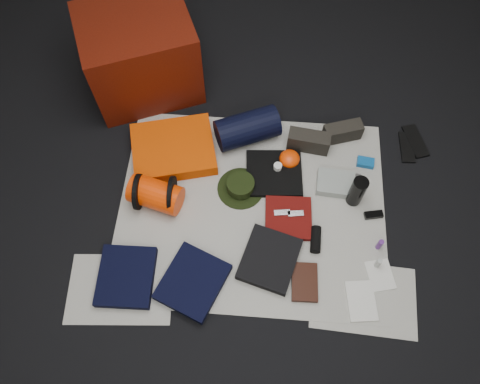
# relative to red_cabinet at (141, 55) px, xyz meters

# --- Properties ---
(floor) EXTENTS (4.50, 4.50, 0.02)m
(floor) POSITION_rel_red_cabinet_xyz_m (0.78, -0.90, -0.29)
(floor) COLOR black
(floor) RESTS_ON ground
(newspaper_mat) EXTENTS (1.60, 1.30, 0.01)m
(newspaper_mat) POSITION_rel_red_cabinet_xyz_m (0.78, -0.90, -0.28)
(newspaper_mat) COLOR beige
(newspaper_mat) RESTS_ON floor
(newspaper_sheet_front_left) EXTENTS (0.61, 0.44, 0.00)m
(newspaper_sheet_front_left) POSITION_rel_red_cabinet_xyz_m (0.08, -1.45, -0.28)
(newspaper_sheet_front_left) COLOR beige
(newspaper_sheet_front_left) RESTS_ON floor
(newspaper_sheet_front_right) EXTENTS (0.60, 0.43, 0.00)m
(newspaper_sheet_front_right) POSITION_rel_red_cabinet_xyz_m (1.43, -1.40, -0.28)
(newspaper_sheet_front_right) COLOR beige
(newspaper_sheet_front_right) RESTS_ON floor
(red_cabinet) EXTENTS (0.84, 0.78, 0.56)m
(red_cabinet) POSITION_rel_red_cabinet_xyz_m (0.00, 0.00, 0.00)
(red_cabinet) COLOR #4F1005
(red_cabinet) RESTS_ON floor
(sleeping_pad) EXTENTS (0.59, 0.53, 0.09)m
(sleeping_pad) POSITION_rel_red_cabinet_xyz_m (0.26, -0.55, -0.23)
(sleeping_pad) COLOR #DE4402
(sleeping_pad) RESTS_ON newspaper_mat
(stuff_sack) EXTENTS (0.34, 0.25, 0.18)m
(stuff_sack) POSITION_rel_red_cabinet_xyz_m (0.21, -0.90, -0.19)
(stuff_sack) COLOR #F03804
(stuff_sack) RESTS_ON newspaper_mat
(sack_strap_left) EXTENTS (0.02, 0.22, 0.22)m
(sack_strap_left) POSITION_rel_red_cabinet_xyz_m (0.11, -0.90, -0.17)
(sack_strap_left) COLOR black
(sack_strap_left) RESTS_ON newspaper_mat
(sack_strap_right) EXTENTS (0.03, 0.22, 0.22)m
(sack_strap_right) POSITION_rel_red_cabinet_xyz_m (0.31, -0.90, -0.17)
(sack_strap_right) COLOR black
(sack_strap_right) RESTS_ON newspaper_mat
(navy_duffel) EXTENTS (0.44, 0.35, 0.21)m
(navy_duffel) POSITION_rel_red_cabinet_xyz_m (0.72, -0.40, -0.17)
(navy_duffel) COLOR black
(navy_duffel) RESTS_ON newspaper_mat
(boonie_brim) EXTENTS (0.32, 0.32, 0.01)m
(boonie_brim) POSITION_rel_red_cabinet_xyz_m (0.70, -0.78, -0.27)
(boonie_brim) COLOR black
(boonie_brim) RESTS_ON newspaper_mat
(boonie_crown) EXTENTS (0.17, 0.17, 0.07)m
(boonie_crown) POSITION_rel_red_cabinet_xyz_m (0.70, -0.78, -0.23)
(boonie_crown) COLOR black
(boonie_crown) RESTS_ON boonie_brim
(hiking_boot_left) EXTENTS (0.27, 0.13, 0.13)m
(hiking_boot_left) POSITION_rel_red_cabinet_xyz_m (1.11, -0.44, -0.21)
(hiking_boot_left) COLOR black
(hiking_boot_left) RESTS_ON newspaper_mat
(hiking_boot_right) EXTENTS (0.26, 0.16, 0.12)m
(hiking_boot_right) POSITION_rel_red_cabinet_xyz_m (1.33, -0.35, -0.22)
(hiking_boot_right) COLOR black
(hiking_boot_right) RESTS_ON newspaper_mat
(flip_flop_left) EXTENTS (0.09, 0.23, 0.01)m
(flip_flop_left) POSITION_rel_red_cabinet_xyz_m (1.76, -0.40, -0.28)
(flip_flop_left) COLOR black
(flip_flop_left) RESTS_ON floor
(flip_flop_right) EXTENTS (0.16, 0.26, 0.01)m
(flip_flop_right) POSITION_rel_red_cabinet_xyz_m (1.82, -0.34, -0.28)
(flip_flop_right) COLOR black
(flip_flop_right) RESTS_ON floor
(trousers_navy_a) EXTENTS (0.31, 0.35, 0.05)m
(trousers_navy_a) POSITION_rel_red_cabinet_xyz_m (0.11, -1.39, -0.25)
(trousers_navy_a) COLOR black
(trousers_navy_a) RESTS_ON newspaper_mat
(trousers_navy_b) EXTENTS (0.43, 0.45, 0.06)m
(trousers_navy_b) POSITION_rel_red_cabinet_xyz_m (0.48, -1.39, -0.25)
(trousers_navy_b) COLOR black
(trousers_navy_b) RESTS_ON newspaper_mat
(trousers_charcoal) EXTENTS (0.38, 0.41, 0.05)m
(trousers_charcoal) POSITION_rel_red_cabinet_xyz_m (0.90, -1.23, -0.25)
(trousers_charcoal) COLOR black
(trousers_charcoal) RESTS_ON newspaper_mat
(black_tshirt) EXTENTS (0.37, 0.34, 0.03)m
(black_tshirt) POSITION_rel_red_cabinet_xyz_m (0.90, -0.66, -0.26)
(black_tshirt) COLOR black
(black_tshirt) RESTS_ON newspaper_mat
(red_shirt) EXTENTS (0.28, 0.28, 0.04)m
(red_shirt) POSITION_rel_red_cabinet_xyz_m (1.00, -0.96, -0.26)
(red_shirt) COLOR #590C09
(red_shirt) RESTS_ON newspaper_mat
(orange_stuff_sack) EXTENTS (0.16, 0.16, 0.08)m
(orange_stuff_sack) POSITION_rel_red_cabinet_xyz_m (1.00, -0.56, -0.23)
(orange_stuff_sack) COLOR #F03804
(orange_stuff_sack) RESTS_ON newspaper_mat
(first_aid_pouch) EXTENTS (0.24, 0.19, 0.06)m
(first_aid_pouch) POSITION_rel_red_cabinet_xyz_m (1.28, -0.71, -0.25)
(first_aid_pouch) COLOR gray
(first_aid_pouch) RESTS_ON newspaper_mat
(water_bottle) EXTENTS (0.10, 0.10, 0.23)m
(water_bottle) POSITION_rel_red_cabinet_xyz_m (1.39, -0.80, -0.16)
(water_bottle) COLOR black
(water_bottle) RESTS_ON newspaper_mat
(speaker) EXTENTS (0.07, 0.16, 0.06)m
(speaker) POSITION_rel_red_cabinet_xyz_m (1.16, -1.09, -0.25)
(speaker) COLOR black
(speaker) RESTS_ON newspaper_mat
(compact_camera) EXTENTS (0.10, 0.07, 0.04)m
(compact_camera) POSITION_rel_red_cabinet_xyz_m (1.39, -0.66, -0.26)
(compact_camera) COLOR #ADADB2
(compact_camera) RESTS_ON newspaper_mat
(cyan_case) EXTENTS (0.11, 0.08, 0.03)m
(cyan_case) POSITION_rel_red_cabinet_xyz_m (1.48, -0.54, -0.26)
(cyan_case) COLOR #0F5395
(cyan_case) RESTS_ON newspaper_mat
(toiletry_purple) EXTENTS (0.04, 0.04, 0.09)m
(toiletry_purple) POSITION_rel_red_cabinet_xyz_m (1.53, -1.10, -0.23)
(toiletry_purple) COLOR #552577
(toiletry_purple) RESTS_ON newspaper_mat
(toiletry_clear) EXTENTS (0.04, 0.04, 0.09)m
(toiletry_clear) POSITION_rel_red_cabinet_xyz_m (1.51, -1.21, -0.23)
(toiletry_clear) COLOR #A0A4A0
(toiletry_clear) RESTS_ON newspaper_mat
(paperback_book) EXTENTS (0.15, 0.22, 0.03)m
(paperback_book) POSITION_rel_red_cabinet_xyz_m (1.10, -1.34, -0.26)
(paperback_book) COLOR black
(paperback_book) RESTS_ON newspaper_mat
(map_booklet) EXTENTS (0.18, 0.24, 0.01)m
(map_booklet) POSITION_rel_red_cabinet_xyz_m (1.42, -1.42, -0.27)
(map_booklet) COLOR silver
(map_booklet) RESTS_ON newspaper_mat
(map_printout) EXTENTS (0.17, 0.20, 0.01)m
(map_printout) POSITION_rel_red_cabinet_xyz_m (1.53, -1.27, -0.27)
(map_printout) COLOR silver
(map_printout) RESTS_ON newspaper_mat
(sunglasses) EXTENTS (0.12, 0.06, 0.03)m
(sunglasses) POSITION_rel_red_cabinet_xyz_m (1.51, -0.90, -0.26)
(sunglasses) COLOR black
(sunglasses) RESTS_ON newspaper_mat
(key_cluster) EXTENTS (0.10, 0.10, 0.01)m
(key_cluster) POSITION_rel_red_cabinet_xyz_m (0.14, -1.50, -0.27)
(key_cluster) COLOR #ADADB2
(key_cluster) RESTS_ON newspaper_mat
(tape_roll) EXTENTS (0.05, 0.05, 0.04)m
(tape_roll) POSITION_rel_red_cabinet_xyz_m (0.92, -0.63, -0.22)
(tape_roll) COLOR silver
(tape_roll) RESTS_ON black_tshirt
(energy_bar_a) EXTENTS (0.10, 0.05, 0.01)m
(energy_bar_a) POSITION_rel_red_cabinet_xyz_m (0.96, -0.94, -0.23)
(energy_bar_a) COLOR #ADADB2
(energy_bar_a) RESTS_ON red_shirt
(energy_bar_b) EXTENTS (0.10, 0.05, 0.01)m
(energy_bar_b) POSITION_rel_red_cabinet_xyz_m (1.04, -0.94, -0.23)
(energy_bar_b) COLOR #ADADB2
(energy_bar_b) RESTS_ON red_shirt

